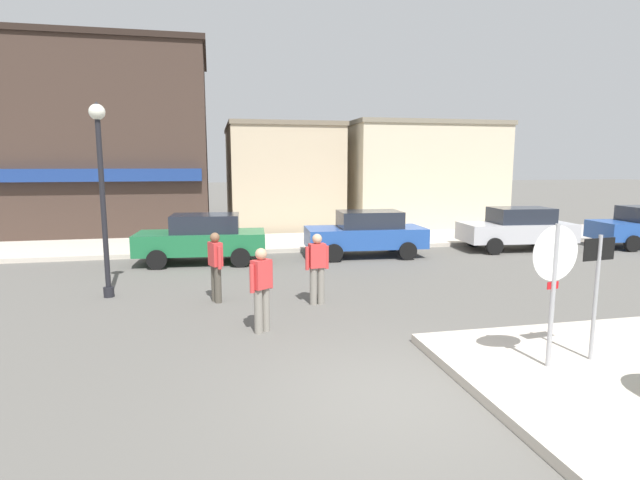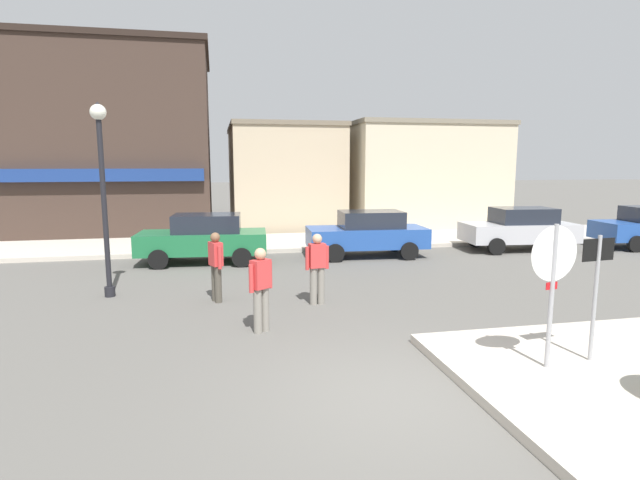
% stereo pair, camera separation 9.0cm
% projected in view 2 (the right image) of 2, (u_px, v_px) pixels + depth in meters
% --- Properties ---
extents(ground_plane, '(160.00, 160.00, 0.00)m').
position_uv_depth(ground_plane, '(399.00, 397.00, 6.80)').
color(ground_plane, '#5B5954').
extents(kerb_far, '(80.00, 4.00, 0.15)m').
position_uv_depth(kerb_far, '(279.00, 242.00, 19.67)').
color(kerb_far, beige).
rests_on(kerb_far, ground).
extents(stop_sign, '(0.82, 0.12, 2.30)m').
position_uv_depth(stop_sign, '(553.00, 277.00, 7.24)').
color(stop_sign, '#9E9EA3').
rests_on(stop_sign, ground).
extents(one_way_sign, '(0.60, 0.09, 2.10)m').
position_uv_depth(one_way_sign, '(596.00, 286.00, 7.53)').
color(one_way_sign, '#9E9EA3').
rests_on(one_way_sign, ground).
extents(lamp_post, '(0.36, 0.36, 4.54)m').
position_uv_depth(lamp_post, '(102.00, 172.00, 11.50)').
color(lamp_post, black).
rests_on(lamp_post, ground).
extents(parked_car_nearest, '(4.12, 2.11, 1.56)m').
position_uv_depth(parked_car_nearest, '(204.00, 238.00, 15.90)').
color(parked_car_nearest, '#1E6B3D').
rests_on(parked_car_nearest, ground).
extents(parked_car_second, '(4.09, 2.05, 1.56)m').
position_uv_depth(parked_car_second, '(368.00, 233.00, 16.99)').
color(parked_car_second, '#234C9E').
rests_on(parked_car_second, ground).
extents(parked_car_third, '(4.13, 2.14, 1.56)m').
position_uv_depth(parked_car_third, '(520.00, 228.00, 18.23)').
color(parked_car_third, '#B7B7BC').
rests_on(parked_car_third, ground).
extents(pedestrian_crossing_near, '(0.34, 0.54, 1.61)m').
position_uv_depth(pedestrian_crossing_near, '(216.00, 265.00, 11.38)').
color(pedestrian_crossing_near, '#4C473D').
rests_on(pedestrian_crossing_near, ground).
extents(pedestrian_crossing_far, '(0.50, 0.40, 1.61)m').
position_uv_depth(pedestrian_crossing_far, '(261.00, 287.00, 9.31)').
color(pedestrian_crossing_far, gray).
rests_on(pedestrian_crossing_far, ground).
extents(pedestrian_kerb_side, '(0.56, 0.26, 1.61)m').
position_uv_depth(pedestrian_kerb_side, '(317.00, 267.00, 11.17)').
color(pedestrian_kerb_side, gray).
rests_on(pedestrian_kerb_side, ground).
extents(building_corner_shop, '(8.38, 7.54, 8.27)m').
position_uv_depth(building_corner_shop, '(119.00, 142.00, 23.06)').
color(building_corner_shop, '#3D2D26').
rests_on(building_corner_shop, ground).
extents(building_storefront_left_near, '(5.21, 7.65, 5.01)m').
position_uv_depth(building_storefront_left_near, '(282.00, 176.00, 25.44)').
color(building_storefront_left_near, tan).
rests_on(building_storefront_left_near, ground).
extents(building_storefront_left_mid, '(7.43, 7.20, 5.12)m').
position_uv_depth(building_storefront_left_mid, '(413.00, 175.00, 25.85)').
color(building_storefront_left_mid, beige).
rests_on(building_storefront_left_mid, ground).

